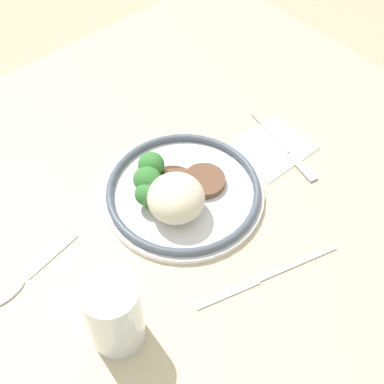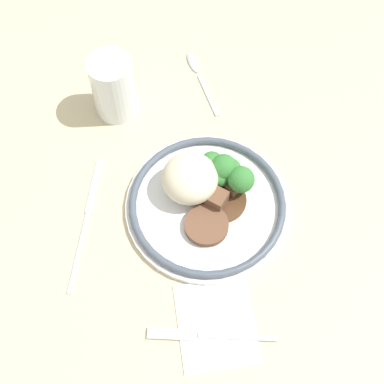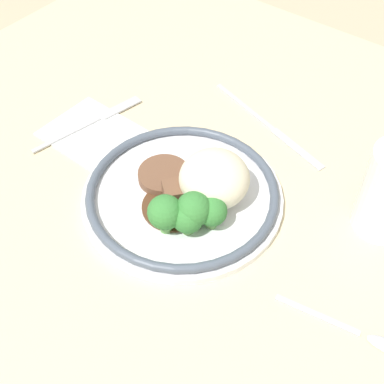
{
  "view_description": "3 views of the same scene",
  "coord_description": "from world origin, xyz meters",
  "px_view_note": "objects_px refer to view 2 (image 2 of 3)",
  "views": [
    {
      "loc": [
        0.32,
        0.4,
        0.73
      ],
      "look_at": [
        -0.04,
        0.01,
        0.07
      ],
      "focal_mm": 50.0,
      "sensor_mm": 36.0,
      "label": 1
    },
    {
      "loc": [
        -0.4,
        0.07,
        0.82
      ],
      "look_at": [
        -0.01,
        0.01,
        0.07
      ],
      "focal_mm": 50.0,
      "sensor_mm": 36.0,
      "label": 2
    },
    {
      "loc": [
        0.26,
        -0.37,
        0.57
      ],
      "look_at": [
        -0.02,
        -0.02,
        0.08
      ],
      "focal_mm": 50.0,
      "sensor_mm": 36.0,
      "label": 3
    }
  ],
  "objects_px": {
    "knife": "(87,217)",
    "spoon": "(197,70)",
    "plate": "(206,194)",
    "juice_glass": "(114,90)",
    "fork": "(199,335)"
  },
  "relations": [
    {
      "from": "knife",
      "to": "spoon",
      "type": "distance_m",
      "value": 0.35
    },
    {
      "from": "plate",
      "to": "juice_glass",
      "type": "relative_size",
      "value": 2.22
    },
    {
      "from": "knife",
      "to": "spoon",
      "type": "bearing_deg",
      "value": -23.55
    },
    {
      "from": "spoon",
      "to": "knife",
      "type": "bearing_deg",
      "value": 130.35
    },
    {
      "from": "plate",
      "to": "fork",
      "type": "bearing_deg",
      "value": 167.12
    },
    {
      "from": "juice_glass",
      "to": "fork",
      "type": "distance_m",
      "value": 0.43
    },
    {
      "from": "fork",
      "to": "spoon",
      "type": "height_order",
      "value": "same"
    },
    {
      "from": "fork",
      "to": "spoon",
      "type": "bearing_deg",
      "value": -87.14
    },
    {
      "from": "juice_glass",
      "to": "spoon",
      "type": "relative_size",
      "value": 0.76
    },
    {
      "from": "juice_glass",
      "to": "plate",
      "type": "bearing_deg",
      "value": -149.55
    },
    {
      "from": "juice_glass",
      "to": "knife",
      "type": "xyz_separation_m",
      "value": [
        -0.21,
        0.07,
        -0.05
      ]
    },
    {
      "from": "juice_glass",
      "to": "spoon",
      "type": "distance_m",
      "value": 0.17
    },
    {
      "from": "plate",
      "to": "knife",
      "type": "bearing_deg",
      "value": 89.43
    },
    {
      "from": "knife",
      "to": "spoon",
      "type": "relative_size",
      "value": 1.47
    },
    {
      "from": "plate",
      "to": "knife",
      "type": "height_order",
      "value": "plate"
    }
  ]
}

